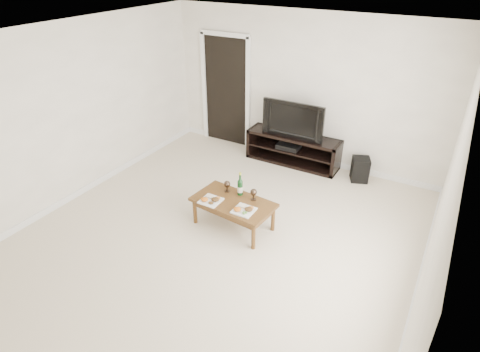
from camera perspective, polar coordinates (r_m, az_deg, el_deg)
name	(u,v)px	position (r m, az deg, el deg)	size (l,w,h in m)	color
floor	(219,236)	(5.53, -3.00, -8.57)	(5.50, 5.50, 0.00)	beige
back_wall	(303,90)	(7.15, 8.98, 12.04)	(5.00, 0.04, 2.60)	white
ceiling	(213,36)	(4.43, -3.93, 19.19)	(5.00, 5.50, 0.04)	white
doorway	(226,92)	(7.86, -2.01, 11.87)	(0.90, 0.02, 2.05)	black
media_console	(293,149)	(7.29, 7.53, 3.80)	(1.68, 0.45, 0.55)	black
television	(295,118)	(7.05, 7.84, 8.15)	(1.11, 0.15, 0.64)	black
av_receiver	(289,146)	(7.29, 6.94, 4.27)	(0.40, 0.30, 0.08)	black
subwoofer	(360,169)	(6.99, 16.70, 0.92)	(0.27, 0.27, 0.41)	black
coffee_table	(233,214)	(5.59, -0.94, -5.39)	(1.11, 0.61, 0.42)	brown
plate_left	(211,199)	(5.46, -4.19, -3.31)	(0.27, 0.27, 0.07)	white
plate_right	(244,209)	(5.25, 0.54, -4.71)	(0.27, 0.27, 0.07)	white
wine_bottle	(240,184)	(5.52, 0.02, -1.10)	(0.07, 0.07, 0.35)	#0D3313
goblet_left	(227,186)	(5.64, -1.85, -1.46)	(0.09, 0.09, 0.17)	#3D2E21
goblet_right	(254,194)	(5.46, 1.93, -2.63)	(0.09, 0.09, 0.17)	#3D2E21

